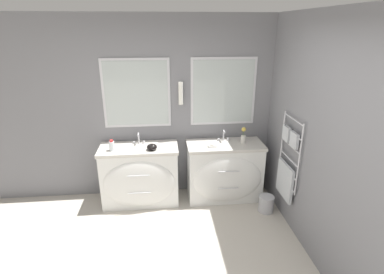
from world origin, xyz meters
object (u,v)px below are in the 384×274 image
(vanity_left, at_px, (140,175))
(flower_vase, at_px, (243,136))
(waste_bin, at_px, (266,203))
(vanity_right, at_px, (225,171))
(amenity_bowl, at_px, (152,147))
(toiletry_bottle, at_px, (112,146))

(vanity_left, distance_m, flower_vase, 1.57)
(waste_bin, bearing_deg, flower_vase, 118.34)
(vanity_right, height_order, flower_vase, flower_vase)
(vanity_right, distance_m, waste_bin, 0.73)
(amenity_bowl, bearing_deg, vanity_left, 155.73)
(vanity_right, height_order, waste_bin, vanity_right)
(vanity_left, bearing_deg, amenity_bowl, -24.27)
(vanity_right, relative_size, flower_vase, 4.69)
(toiletry_bottle, bearing_deg, vanity_left, 8.55)
(vanity_left, bearing_deg, toiletry_bottle, -171.45)
(waste_bin, bearing_deg, amenity_bowl, 168.06)
(vanity_right, xyz_separation_m, flower_vase, (0.26, 0.05, 0.52))
(vanity_left, height_order, amenity_bowl, amenity_bowl)
(vanity_left, distance_m, toiletry_bottle, 0.60)
(toiletry_bottle, height_order, amenity_bowl, toiletry_bottle)
(vanity_left, height_order, toiletry_bottle, toiletry_bottle)
(flower_vase, relative_size, waste_bin, 1.00)
(vanity_right, height_order, amenity_bowl, amenity_bowl)
(vanity_left, height_order, vanity_right, same)
(vanity_left, xyz_separation_m, waste_bin, (1.73, -0.41, -0.32))
(toiletry_bottle, relative_size, amenity_bowl, 1.09)
(vanity_left, distance_m, vanity_right, 1.22)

